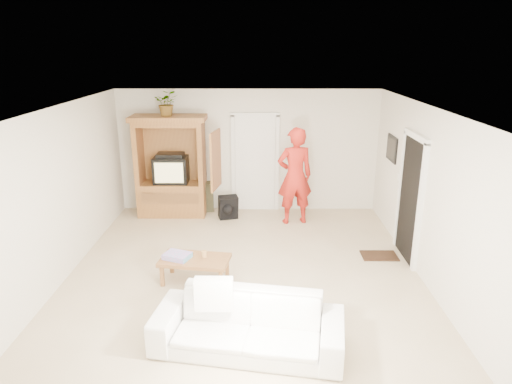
% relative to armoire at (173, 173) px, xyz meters
% --- Properties ---
extents(floor, '(6.00, 6.00, 0.00)m').
position_rel_armoire_xyz_m(floor, '(1.58, -2.66, -0.91)').
color(floor, tan).
rests_on(floor, ground).
extents(ceiling, '(6.00, 6.00, 0.00)m').
position_rel_armoire_xyz_m(ceiling, '(1.58, -2.66, 1.69)').
color(ceiling, white).
rests_on(ceiling, floor).
extents(wall_back, '(5.50, 0.00, 5.50)m').
position_rel_armoire_xyz_m(wall_back, '(1.58, 0.34, 0.39)').
color(wall_back, silver).
rests_on(wall_back, floor).
extents(wall_front, '(5.50, 0.00, 5.50)m').
position_rel_armoire_xyz_m(wall_front, '(1.58, -5.66, 0.39)').
color(wall_front, silver).
rests_on(wall_front, floor).
extents(wall_left, '(0.00, 6.00, 6.00)m').
position_rel_armoire_xyz_m(wall_left, '(-1.17, -2.66, 0.39)').
color(wall_left, silver).
rests_on(wall_left, floor).
extents(wall_right, '(0.00, 6.00, 6.00)m').
position_rel_armoire_xyz_m(wall_right, '(4.33, -2.66, 0.39)').
color(wall_right, silver).
rests_on(wall_right, floor).
extents(armoire, '(1.82, 1.14, 2.10)m').
position_rel_armoire_xyz_m(armoire, '(0.00, 0.00, 0.00)').
color(armoire, olive).
rests_on(armoire, floor).
extents(door_back, '(0.85, 0.05, 2.04)m').
position_rel_armoire_xyz_m(door_back, '(1.73, 0.31, 0.11)').
color(door_back, white).
rests_on(door_back, floor).
extents(doorway_right, '(0.05, 0.90, 2.04)m').
position_rel_armoire_xyz_m(doorway_right, '(4.30, -2.06, 0.11)').
color(doorway_right, black).
rests_on(doorway_right, floor).
extents(framed_picture, '(0.03, 0.60, 0.48)m').
position_rel_armoire_xyz_m(framed_picture, '(4.31, -0.76, 0.69)').
color(framed_picture, black).
rests_on(framed_picture, wall_right).
extents(doormat, '(0.60, 0.40, 0.02)m').
position_rel_armoire_xyz_m(doormat, '(3.88, -2.06, -0.90)').
color(doormat, '#382316').
rests_on(doormat, floor).
extents(plant, '(0.47, 0.42, 0.51)m').
position_rel_armoire_xyz_m(plant, '(-0.02, -0.03, 1.44)').
color(plant, '#4C7238').
rests_on(plant, armoire).
extents(man, '(0.79, 0.60, 1.95)m').
position_rel_armoire_xyz_m(man, '(2.52, -0.48, 0.07)').
color(man, red).
rests_on(man, floor).
extents(sofa, '(2.32, 1.21, 0.65)m').
position_rel_armoire_xyz_m(sofa, '(1.69, -4.57, -0.59)').
color(sofa, white).
rests_on(sofa, floor).
extents(coffee_table, '(1.10, 0.71, 0.38)m').
position_rel_armoire_xyz_m(coffee_table, '(0.85, -2.95, -0.58)').
color(coffee_table, brown).
rests_on(coffee_table, floor).
extents(towel, '(0.46, 0.40, 0.08)m').
position_rel_armoire_xyz_m(towel, '(0.59, -2.95, -0.49)').
color(towel, '#E54CAB').
rests_on(towel, coffee_table).
extents(candle, '(0.08, 0.08, 0.10)m').
position_rel_armoire_xyz_m(candle, '(0.99, -2.91, -0.48)').
color(candle, tan).
rests_on(candle, coffee_table).
extents(backpack_black, '(0.43, 0.32, 0.48)m').
position_rel_armoire_xyz_m(backpack_black, '(1.17, -0.29, -0.67)').
color(backpack_black, black).
rests_on(backpack_black, floor).
extents(backpack_olive, '(0.38, 0.31, 0.64)m').
position_rel_armoire_xyz_m(backpack_olive, '(0.64, 0.19, -0.59)').
color(backpack_olive, '#47442B').
rests_on(backpack_olive, floor).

